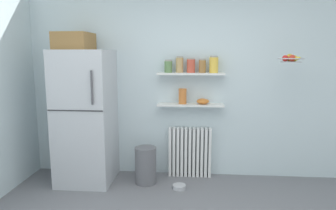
{
  "coord_description": "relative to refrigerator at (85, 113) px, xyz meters",
  "views": [
    {
      "loc": [
        0.06,
        -2.26,
        1.69
      ],
      "look_at": [
        -0.26,
        1.6,
        1.05
      ],
      "focal_mm": 33.48,
      "sensor_mm": 36.0,
      "label": 1
    }
  ],
  "objects": [
    {
      "name": "shelf_bowl",
      "position": [
        1.53,
        0.24,
        0.14
      ],
      "size": [
        0.16,
        0.16,
        0.07
      ],
      "primitive_type": "ellipsoid",
      "color": "orange",
      "rests_on": "wall_shelf_lower"
    },
    {
      "name": "back_wall",
      "position": [
        1.35,
        0.4,
        0.39
      ],
      "size": [
        7.04,
        0.1,
        2.6
      ],
      "primitive_type": "cube",
      "color": "silver",
      "rests_on": "ground_plane"
    },
    {
      "name": "storage_jar_0",
      "position": [
        1.07,
        0.24,
        0.61
      ],
      "size": [
        0.1,
        0.1,
        0.17
      ],
      "color": "#5B7F4C",
      "rests_on": "wall_shelf_upper"
    },
    {
      "name": "wall_shelf_lower",
      "position": [
        1.37,
        0.24,
        0.09
      ],
      "size": [
        0.88,
        0.22,
        0.02
      ],
      "primitive_type": "cube",
      "color": "white"
    },
    {
      "name": "pet_food_bowl",
      "position": [
        1.24,
        -0.18,
        -0.89
      ],
      "size": [
        0.17,
        0.17,
        0.05
      ],
      "primitive_type": "cylinder",
      "color": "#B7B7BC",
      "rests_on": "ground_plane"
    },
    {
      "name": "storage_jar_4",
      "position": [
        1.66,
        0.24,
        0.63
      ],
      "size": [
        0.12,
        0.12,
        0.22
      ],
      "color": "yellow",
      "rests_on": "wall_shelf_upper"
    },
    {
      "name": "hanging_fruit_basket",
      "position": [
        2.56,
        -0.04,
        0.71
      ],
      "size": [
        0.3,
        0.3,
        0.1
      ],
      "color": "#B2B2B7"
    },
    {
      "name": "trash_bin",
      "position": [
        0.79,
        -0.03,
        -0.67
      ],
      "size": [
        0.28,
        0.28,
        0.48
      ],
      "primitive_type": "cylinder",
      "color": "slate",
      "rests_on": "ground_plane"
    },
    {
      "name": "refrigerator",
      "position": [
        0.0,
        0.0,
        0.0
      ],
      "size": [
        0.69,
        0.73,
        1.95
      ],
      "color": "#B7BABF",
      "rests_on": "ground_plane"
    },
    {
      "name": "radiator",
      "position": [
        1.37,
        0.27,
        -0.57
      ],
      "size": [
        0.58,
        0.12,
        0.68
      ],
      "color": "white",
      "rests_on": "ground_plane"
    },
    {
      "name": "wall_shelf_upper",
      "position": [
        1.37,
        0.24,
        0.51
      ],
      "size": [
        0.88,
        0.22,
        0.02
      ],
      "primitive_type": "cube",
      "color": "white"
    },
    {
      "name": "storage_jar_3",
      "position": [
        1.52,
        0.24,
        0.61
      ],
      "size": [
        0.09,
        0.09,
        0.18
      ],
      "color": "olive",
      "rests_on": "wall_shelf_upper"
    },
    {
      "name": "storage_jar_2",
      "position": [
        1.37,
        0.24,
        0.62
      ],
      "size": [
        0.11,
        0.11,
        0.2
      ],
      "color": "#C64C38",
      "rests_on": "wall_shelf_upper"
    },
    {
      "name": "storage_jar_1",
      "position": [
        1.22,
        0.24,
        0.63
      ],
      "size": [
        0.1,
        0.1,
        0.22
      ],
      "color": "tan",
      "rests_on": "wall_shelf_upper"
    },
    {
      "name": "vase",
      "position": [
        1.26,
        0.24,
        0.21
      ],
      "size": [
        0.11,
        0.11,
        0.21
      ],
      "primitive_type": "cylinder",
      "color": "#CC7033",
      "rests_on": "wall_shelf_lower"
    }
  ]
}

